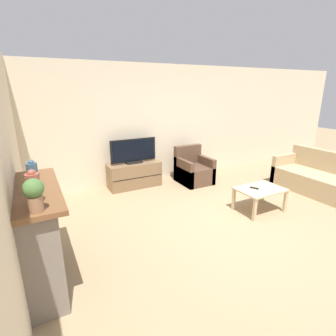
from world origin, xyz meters
TOP-DOWN VIEW (x-y plane):
  - ground_plane at (0.00, 0.00)m, footprint 24.00×24.00m
  - wall_back at (0.00, 2.71)m, footprint 12.00×0.06m
  - wall_left at (-3.11, 0.00)m, footprint 0.06×12.00m
  - fireplace at (-2.90, 0.03)m, footprint 0.47×1.45m
  - mantel_vase_left at (-2.88, -0.40)m, footprint 0.12×0.12m
  - mantel_vase_centre_left at (-2.88, -0.07)m, footprint 0.09×0.09m
  - mantel_vase_right at (-2.88, 0.47)m, footprint 0.12×0.12m
  - mantel_clock at (-2.88, 0.18)m, footprint 0.08×0.11m
  - potted_plant at (-2.88, -0.58)m, footprint 0.17×0.17m
  - tv_stand at (-0.88, 2.41)m, footprint 1.18×0.47m
  - tv at (-0.88, 2.41)m, footprint 1.04×0.18m
  - armchair at (0.47, 2.05)m, footprint 0.70×0.76m
  - coffee_table at (0.70, 0.19)m, footprint 0.83×0.60m
  - remote at (0.60, 0.24)m, footprint 0.10×0.15m
  - couch at (2.52, 0.13)m, footprint 0.84×2.02m

SIDE VIEW (x-z plane):
  - ground_plane at x=0.00m, z-range 0.00..0.00m
  - armchair at x=0.47m, z-range -0.14..0.71m
  - tv_stand at x=-0.88m, z-range 0.00..0.56m
  - couch at x=2.52m, z-range -0.14..0.72m
  - coffee_table at x=0.70m, z-range 0.16..0.59m
  - remote at x=0.60m, z-range 0.43..0.45m
  - fireplace at x=-2.90m, z-range 0.01..1.16m
  - tv at x=-0.88m, z-range 0.54..1.09m
  - mantel_clock at x=-2.88m, z-range 1.15..1.30m
  - mantel_vase_right at x=-2.88m, z-range 1.13..1.35m
  - mantel_vase_centre_left at x=-2.88m, z-range 1.14..1.35m
  - mantel_vase_left at x=-2.88m, z-range 1.13..1.46m
  - potted_plant at x=-2.88m, z-range 1.17..1.47m
  - wall_back at x=0.00m, z-range 0.00..2.70m
  - wall_left at x=-3.11m, z-range 0.00..2.70m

